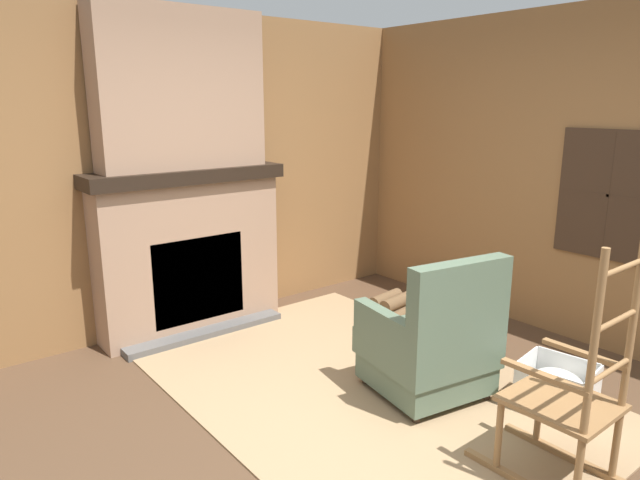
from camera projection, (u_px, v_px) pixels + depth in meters
name	position (u px, v px, depth m)	size (l,w,h in m)	color
ground_plane	(365.00, 442.00, 3.27)	(14.00, 14.00, 0.00)	#4C3523
wood_panel_wall_left	(175.00, 174.00, 4.76)	(0.06, 5.28, 2.63)	olive
wood_panel_wall_back	(595.00, 180.00, 4.39)	(5.28, 0.09, 2.63)	olive
fireplace_hearth	(190.00, 252.00, 4.76)	(0.54, 1.64, 1.38)	#9E7A60
chimney_breast	(180.00, 90.00, 4.46)	(0.29, 1.35, 1.23)	#9E7A60
area_rug	(361.00, 385.00, 3.92)	(3.19, 2.19, 0.01)	#997A56
armchair	(431.00, 346.00, 3.72)	(0.81, 0.82, 0.99)	#516651
rocking_chair	(569.00, 406.00, 2.83)	(0.81, 0.46, 1.31)	olive
firewood_stack	(391.00, 307.00, 5.13)	(0.41, 0.42, 0.22)	brown
laundry_basket	(557.00, 388.00, 3.56)	(0.47, 0.41, 0.33)	white
oil_lamp_vase	(139.00, 158.00, 4.39)	(0.12, 0.12, 0.28)	silver
storage_case	(244.00, 155.00, 4.96)	(0.16, 0.27, 0.14)	gray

